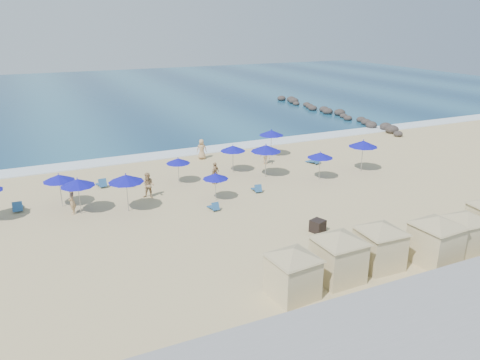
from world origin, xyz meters
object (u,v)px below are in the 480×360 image
object	(u,v)px
cabana_4	(466,227)
cabana_1	(339,249)
beachgoer_4	(202,149)
trash_bin	(318,226)
umbrella_4	(178,161)
beachgoer_1	(148,185)
cabana_2	(380,239)
beachgoer_0	(72,201)
cabana_0	(293,266)
umbrella_2	(59,178)
umbrella_3	(126,178)
umbrella_8	(271,133)
rock_jetty	(332,112)
umbrella_5	(215,176)
umbrella_10	(363,144)
beachgoer_2	(215,173)
beachgoer_3	(265,155)
umbrella_9	(320,155)
cabana_3	(437,233)
umbrella_6	(233,148)
umbrella_7	(266,148)
umbrella_1	(78,182)

from	to	relation	value
cabana_4	cabana_1	bearing A→B (deg)	175.76
beachgoer_4	trash_bin	bearing A→B (deg)	111.92
umbrella_4	beachgoer_1	xyz separation A→B (m)	(-2.86, -2.01, -0.89)
cabana_2	beachgoer_0	size ratio (longest dim) A/B	2.44
cabana_0	cabana_4	world-z (taller)	cabana_0
umbrella_2	beachgoer_4	world-z (taller)	umbrella_2
umbrella_3	beachgoer_1	world-z (taller)	umbrella_3
umbrella_8	cabana_4	bearing A→B (deg)	-89.03
cabana_0	beachgoer_4	xyz separation A→B (m)	(4.09, 22.43, -0.60)
rock_jetty	umbrella_3	distance (m)	38.03
umbrella_5	cabana_2	bearing A→B (deg)	-71.76
cabana_1	umbrella_10	xyz separation A→B (m)	(12.09, 13.20, 0.73)
umbrella_3	beachgoer_2	bearing A→B (deg)	19.93
beachgoer_1	umbrella_5	bearing A→B (deg)	4.03
cabana_0	cabana_1	distance (m)	2.74
umbrella_2	beachgoer_3	xyz separation A→B (m)	(16.93, 2.84, -1.19)
umbrella_8	beachgoer_2	distance (m)	9.07
cabana_1	umbrella_10	distance (m)	17.91
beachgoer_3	cabana_4	bearing A→B (deg)	-16.85
umbrella_3	umbrella_2	bearing A→B (deg)	145.20
cabana_0	beachgoer_1	xyz separation A→B (m)	(-2.72, 14.92, -0.59)
umbrella_9	umbrella_4	bearing A→B (deg)	160.04
cabana_3	cabana_4	bearing A→B (deg)	3.79
trash_bin	cabana_0	size ratio (longest dim) A/B	0.18
umbrella_10	beachgoer_3	world-z (taller)	umbrella_10
cabana_0	umbrella_6	distance (m)	18.40
rock_jetty	beachgoer_4	distance (m)	25.74
cabana_0	umbrella_6	world-z (taller)	cabana_0
cabana_3	cabana_4	world-z (taller)	cabana_3
umbrella_9	beachgoer_0	distance (m)	18.40
trash_bin	umbrella_2	size ratio (longest dim) A/B	0.32
umbrella_8	beachgoer_0	xyz separation A→B (m)	(-18.08, -6.42, -1.32)
cabana_1	umbrella_5	xyz separation A→B (m)	(-1.35, 12.16, 0.16)
cabana_2	umbrella_10	distance (m)	16.16
cabana_1	umbrella_7	world-z (taller)	cabana_1
rock_jetty	umbrella_9	xyz separation A→B (m)	(-16.42, -21.24, 1.62)
umbrella_3	umbrella_1	bearing A→B (deg)	162.77
trash_bin	umbrella_5	bearing A→B (deg)	96.82
umbrella_3	cabana_3	bearing A→B (deg)	-46.51
umbrella_2	umbrella_10	size ratio (longest dim) A/B	0.87
cabana_2	cabana_4	size ratio (longest dim) A/B	1.04
umbrella_7	cabana_3	bearing A→B (deg)	-85.17
cabana_1	umbrella_4	bearing A→B (deg)	98.83
rock_jetty	trash_bin	size ratio (longest dim) A/B	35.75
umbrella_6	beachgoer_3	size ratio (longest dim) A/B	1.40
umbrella_6	beachgoer_0	xyz separation A→B (m)	(-12.94, -3.51, -1.16)
cabana_1	umbrella_2	world-z (taller)	cabana_1
cabana_1	umbrella_3	world-z (taller)	cabana_1
rock_jetty	umbrella_3	world-z (taller)	umbrella_3
cabana_2	cabana_4	bearing A→B (deg)	-7.68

